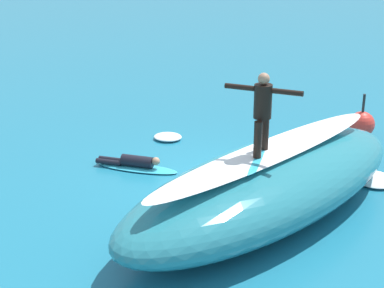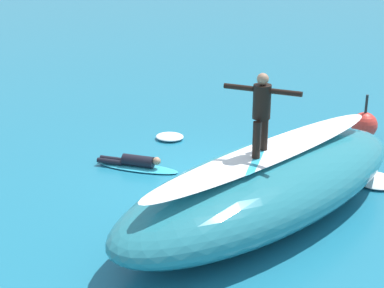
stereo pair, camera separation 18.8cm
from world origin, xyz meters
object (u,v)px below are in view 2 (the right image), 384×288
Objects in this scene: surfboard_riding at (260,156)px; buoy_marker at (364,125)px; surfboard_paddling at (138,167)px; surfer_riding at (262,108)px; surfer_paddling at (134,161)px.

buoy_marker is (-5.39, -2.72, -1.08)m from surfboard_riding.
surfboard_paddling is 6.45m from buoy_marker.
surfboard_riding is 1.06× the size of surfboard_paddling.
surfer_riding reaches higher than surfer_paddling.
surfer_riding reaches higher than buoy_marker.
surfer_riding is 4.47m from surfer_paddling.
surfer_riding is 6.37m from buoy_marker.
buoy_marker is (-5.39, -2.72, -2.04)m from surfer_riding.
surfer_riding is at bearing -28.23° from surfboard_paddling.
surfer_paddling is (1.08, -3.73, -2.21)m from surfer_riding.
surfboard_riding is 4.03m from surfboard_paddling.
buoy_marker reaches higher than surfboard_paddling.
buoy_marker is (-6.47, 1.01, 0.17)m from surfer_paddling.
surfboard_riding is at bearing -131.53° from surfer_riding.
surfer_riding is 4.46m from surfboard_paddling.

